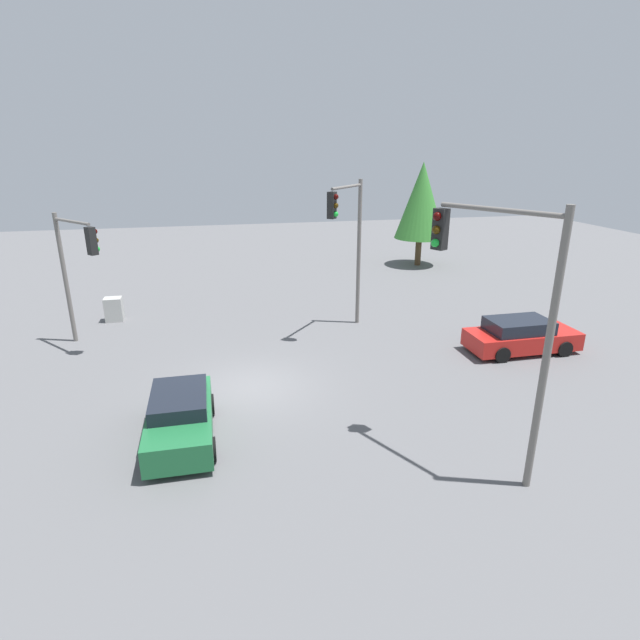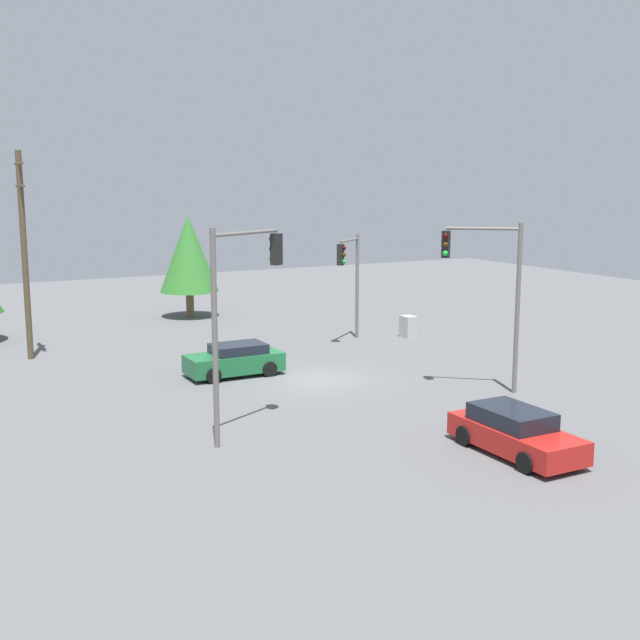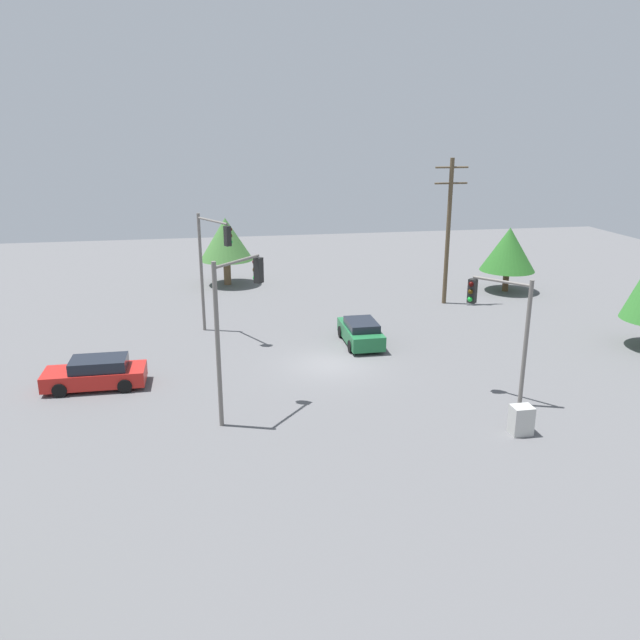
# 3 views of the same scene
# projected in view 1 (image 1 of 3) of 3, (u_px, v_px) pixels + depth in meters

# --- Properties ---
(ground_plane) EXTENTS (80.00, 80.00, 0.00)m
(ground_plane) POSITION_uv_depth(u_px,v_px,m) (251.00, 388.00, 17.50)
(ground_plane) COLOR #5B5B5E
(sedan_green) EXTENTS (1.90, 4.08, 1.37)m
(sedan_green) POSITION_uv_depth(u_px,v_px,m) (180.00, 417.00, 14.25)
(sedan_green) COLOR #1E6638
(sedan_green) RESTS_ON ground_plane
(sedan_red) EXTENTS (4.49, 1.93, 1.40)m
(sedan_red) POSITION_uv_depth(u_px,v_px,m) (521.00, 336.00, 20.41)
(sedan_red) COLOR red
(sedan_red) RESTS_ON ground_plane
(traffic_signal_main) EXTENTS (1.99, 2.27, 5.52)m
(traffic_signal_main) POSITION_uv_depth(u_px,v_px,m) (76.00, 260.00, 19.91)
(traffic_signal_main) COLOR slate
(traffic_signal_main) RESTS_ON ground_plane
(traffic_signal_cross) EXTENTS (2.13, 2.46, 6.68)m
(traffic_signal_cross) POSITION_uv_depth(u_px,v_px,m) (350.00, 232.00, 21.64)
(traffic_signal_cross) COLOR slate
(traffic_signal_cross) RESTS_ON ground_plane
(traffic_signal_aux) EXTENTS (1.84, 3.11, 6.86)m
(traffic_signal_aux) POSITION_uv_depth(u_px,v_px,m) (503.00, 296.00, 11.81)
(traffic_signal_aux) COLOR slate
(traffic_signal_aux) RESTS_ON ground_plane
(electrical_cabinet) EXTENTS (0.81, 0.66, 1.15)m
(electrical_cabinet) POSITION_uv_depth(u_px,v_px,m) (114.00, 309.00, 24.09)
(electrical_cabinet) COLOR #B2B2AD
(electrical_cabinet) RESTS_ON ground_plane
(tree_behind) EXTENTS (3.51, 3.51, 7.11)m
(tree_behind) POSITION_uv_depth(u_px,v_px,m) (421.00, 201.00, 34.41)
(tree_behind) COLOR #4C3823
(tree_behind) RESTS_ON ground_plane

